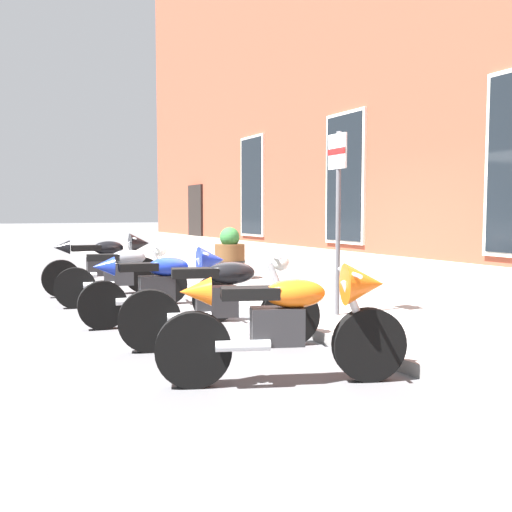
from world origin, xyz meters
name	(u,v)px	position (x,y,z in m)	size (l,w,h in m)	color
ground_plane	(247,316)	(0.00, 0.00, 0.00)	(140.00, 140.00, 0.00)	#4C4C4F
sidewalk	(338,304)	(0.00, 1.56, 0.06)	(33.61, 3.11, 0.13)	slate
motorcycle_black_sport	(107,262)	(-2.99, -1.25, 0.58)	(0.62, 2.04, 1.07)	black
motorcycle_grey_naked	(123,276)	(-1.64, -1.31, 0.47)	(0.66, 1.99, 0.94)	black
motorcycle_blue_sport	(167,283)	(0.10, -1.19, 0.55)	(0.62, 2.05, 1.00)	black
motorcycle_black_naked	(223,303)	(1.59, -1.06, 0.49)	(0.81, 2.10, 1.00)	black
motorcycle_orange_sport	(293,319)	(3.01, -1.06, 0.56)	(0.92, 2.04, 1.02)	black
parking_sign	(338,197)	(1.05, 0.78, 1.65)	(0.36, 0.07, 2.35)	#4C4C51
barrel_planter	(230,257)	(-3.24, 1.23, 0.57)	(0.63, 0.63, 1.03)	brown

